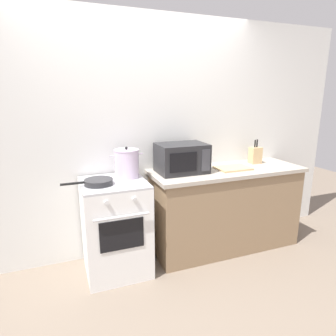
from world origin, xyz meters
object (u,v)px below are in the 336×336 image
frying_pan (98,182)px  cutting_board (233,168)px  stove (115,227)px  stock_pot (127,163)px  knife_block (255,155)px  microwave (182,158)px

frying_pan → cutting_board: (1.45, 0.05, -0.02)m
stove → frying_pan: frying_pan is taller
stock_pot → knife_block: (1.54, 0.04, -0.04)m
stock_pot → microwave: (0.57, -0.02, 0.01)m
stock_pot → microwave: stock_pot is taller
frying_pan → knife_block: knife_block is taller
frying_pan → knife_block: size_ratio=1.61×
stock_pot → microwave: 0.57m
microwave → cutting_board: bearing=-7.7°
frying_pan → stock_pot: bearing=26.0°
frying_pan → stove: bearing=17.6°
stove → knife_block: 1.79m
microwave → frying_pan: bearing=-171.8°
stove → cutting_board: cutting_board is taller
microwave → stove: bearing=-173.8°
stove → frying_pan: (-0.15, -0.05, 0.48)m
microwave → knife_block: microwave is taller
stove → microwave: size_ratio=1.84×
stock_pot → knife_block: size_ratio=1.15×
stock_pot → frying_pan: 0.36m
stove → microwave: 0.95m
stock_pot → microwave: bearing=-2.3°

